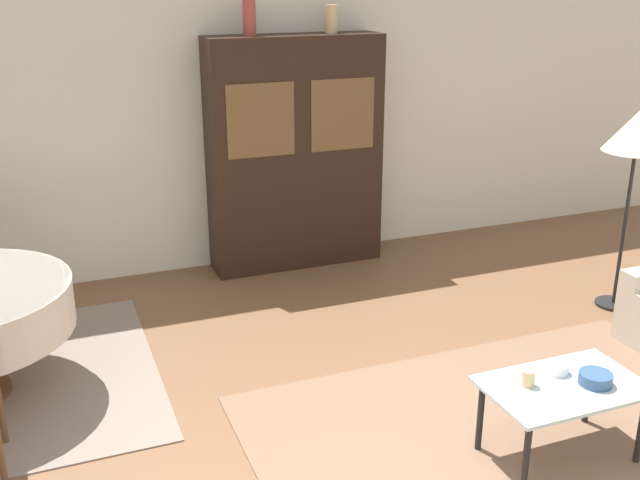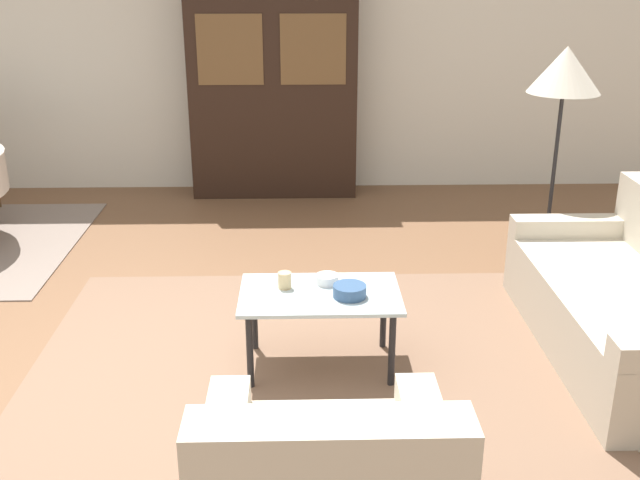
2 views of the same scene
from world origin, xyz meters
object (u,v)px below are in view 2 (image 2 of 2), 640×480
object	(u,v)px
cup	(285,280)
bowl	(350,291)
couch	(639,307)
coffee_table	(320,302)
bowl_small	(327,279)
floor_lamp	(565,76)
display_cabinet	(273,87)

from	to	relation	value
cup	bowl	world-z (taller)	cup
couch	coffee_table	world-z (taller)	couch
coffee_table	cup	distance (m)	0.22
cup	bowl_small	distance (m)	0.24
floor_lamp	coffee_table	bearing A→B (deg)	-139.32
couch	bowl	distance (m)	1.66
floor_lamp	bowl_small	world-z (taller)	floor_lamp
couch	floor_lamp	world-z (taller)	floor_lamp
floor_lamp	display_cabinet	bearing A→B (deg)	138.28
coffee_table	floor_lamp	world-z (taller)	floor_lamp
coffee_table	cup	size ratio (longest dim) A/B	9.43
floor_lamp	cup	xyz separation A→B (m)	(-1.88, -1.39, -0.87)
coffee_table	cup	bearing A→B (deg)	161.25
couch	floor_lamp	xyz separation A→B (m)	(-0.10, 1.35, 1.08)
couch	display_cabinet	bearing A→B (deg)	33.99
couch	bowl_small	xyz separation A→B (m)	(-1.75, 0.01, 0.19)
floor_lamp	cup	world-z (taller)	floor_lamp
couch	coffee_table	bearing A→B (deg)	93.52
display_cabinet	bowl	size ratio (longest dim) A/B	11.48
cup	display_cabinet	bearing A→B (deg)	92.74
display_cabinet	bowl_small	xyz separation A→B (m)	(0.38, -3.16, -0.53)
couch	display_cabinet	size ratio (longest dim) A/B	0.91
display_cabinet	bowl	world-z (taller)	display_cabinet
couch	floor_lamp	distance (m)	1.73
cup	couch	bearing A→B (deg)	1.34
bowl	coffee_table	bearing A→B (deg)	160.93
floor_lamp	bowl	size ratio (longest dim) A/B	8.90
display_cabinet	bowl_small	world-z (taller)	display_cabinet
floor_lamp	cup	distance (m)	2.50
couch	bowl_small	bearing A→B (deg)	89.78
bowl	bowl_small	xyz separation A→B (m)	(-0.11, 0.17, -0.01)
floor_lamp	cup	size ratio (longest dim) A/B	17.26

